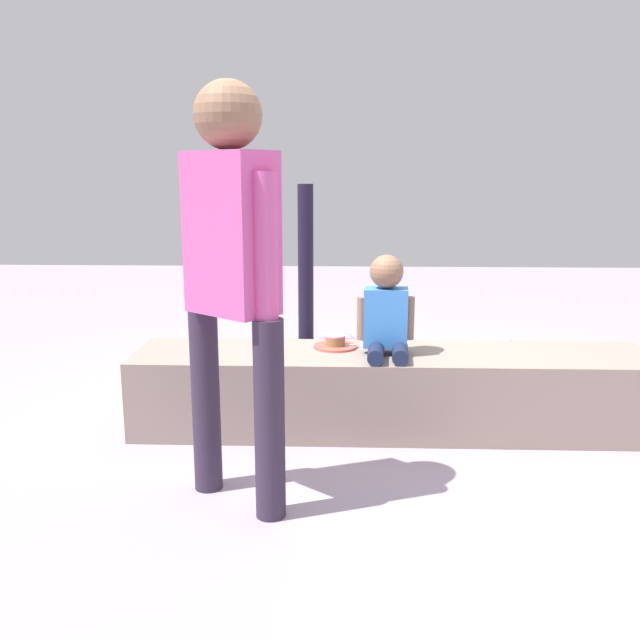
{
  "coord_description": "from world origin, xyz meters",
  "views": [
    {
      "loc": [
        -0.24,
        -3.17,
        1.25
      ],
      "look_at": [
        -0.34,
        -0.41,
        0.64
      ],
      "focal_mm": 37.39,
      "sensor_mm": 36.0,
      "label": 1
    }
  ],
  "objects_px": {
    "gift_bag": "(337,366)",
    "cake_box_white": "(334,357)",
    "adult_standing": "(232,260)",
    "handbag_black_leather": "(435,375)",
    "party_cup_red": "(222,385)",
    "cake_plate": "(335,343)",
    "child_seated": "(386,311)",
    "water_bottle_far_side": "(482,363)",
    "water_bottle_near_gift": "(508,356)"
  },
  "relations": [
    {
      "from": "gift_bag",
      "to": "cake_box_white",
      "type": "xyz_separation_m",
      "value": [
        -0.03,
        0.5,
        -0.09
      ]
    },
    {
      "from": "adult_standing",
      "to": "cake_box_white",
      "type": "distance_m",
      "value": 2.06
    },
    {
      "from": "gift_bag",
      "to": "handbag_black_leather",
      "type": "bearing_deg",
      "value": -0.23
    },
    {
      "from": "adult_standing",
      "to": "handbag_black_leather",
      "type": "height_order",
      "value": "adult_standing"
    },
    {
      "from": "party_cup_red",
      "to": "cake_box_white",
      "type": "distance_m",
      "value": 0.85
    },
    {
      "from": "adult_standing",
      "to": "cake_plate",
      "type": "relative_size",
      "value": 6.98
    },
    {
      "from": "cake_plate",
      "to": "handbag_black_leather",
      "type": "distance_m",
      "value": 0.79
    },
    {
      "from": "child_seated",
      "to": "party_cup_red",
      "type": "bearing_deg",
      "value": 149.83
    },
    {
      "from": "cake_plate",
      "to": "cake_box_white",
      "type": "bearing_deg",
      "value": 91.3
    },
    {
      "from": "party_cup_red",
      "to": "gift_bag",
      "type": "bearing_deg",
      "value": 4.37
    },
    {
      "from": "cake_box_white",
      "to": "handbag_black_leather",
      "type": "height_order",
      "value": "handbag_black_leather"
    },
    {
      "from": "cake_plate",
      "to": "water_bottle_far_side",
      "type": "distance_m",
      "value": 1.19
    },
    {
      "from": "cake_plate",
      "to": "cake_box_white",
      "type": "distance_m",
      "value": 1.01
    },
    {
      "from": "water_bottle_near_gift",
      "to": "party_cup_red",
      "type": "relative_size",
      "value": 2.03
    },
    {
      "from": "cake_plate",
      "to": "water_bottle_near_gift",
      "type": "xyz_separation_m",
      "value": [
        1.11,
        0.95,
        -0.32
      ]
    },
    {
      "from": "cake_plate",
      "to": "party_cup_red",
      "type": "relative_size",
      "value": 2.17
    },
    {
      "from": "child_seated",
      "to": "cake_plate",
      "type": "relative_size",
      "value": 2.16
    },
    {
      "from": "child_seated",
      "to": "water_bottle_far_side",
      "type": "distance_m",
      "value": 1.18
    },
    {
      "from": "adult_standing",
      "to": "water_bottle_near_gift",
      "type": "bearing_deg",
      "value": 51.18
    },
    {
      "from": "child_seated",
      "to": "party_cup_red",
      "type": "relative_size",
      "value": 4.68
    },
    {
      "from": "handbag_black_leather",
      "to": "party_cup_red",
      "type": "bearing_deg",
      "value": -177.73
    },
    {
      "from": "gift_bag",
      "to": "party_cup_red",
      "type": "distance_m",
      "value": 0.68
    },
    {
      "from": "cake_box_white",
      "to": "handbag_black_leather",
      "type": "bearing_deg",
      "value": -40.17
    },
    {
      "from": "water_bottle_far_side",
      "to": "water_bottle_near_gift",
      "type": "bearing_deg",
      "value": 47.12
    },
    {
      "from": "water_bottle_near_gift",
      "to": "cake_box_white",
      "type": "relative_size",
      "value": 0.67
    },
    {
      "from": "water_bottle_near_gift",
      "to": "gift_bag",
      "type": "bearing_deg",
      "value": -155.88
    },
    {
      "from": "cake_box_white",
      "to": "handbag_black_leather",
      "type": "distance_m",
      "value": 0.78
    },
    {
      "from": "handbag_black_leather",
      "to": "cake_plate",
      "type": "bearing_deg",
      "value": -141.55
    },
    {
      "from": "adult_standing",
      "to": "handbag_black_leather",
      "type": "relative_size",
      "value": 4.9
    },
    {
      "from": "cake_plate",
      "to": "water_bottle_near_gift",
      "type": "bearing_deg",
      "value": 40.56
    },
    {
      "from": "handbag_black_leather",
      "to": "water_bottle_near_gift",
      "type": "bearing_deg",
      "value": 42.67
    },
    {
      "from": "adult_standing",
      "to": "water_bottle_far_side",
      "type": "height_order",
      "value": "adult_standing"
    },
    {
      "from": "child_seated",
      "to": "water_bottle_far_side",
      "type": "xyz_separation_m",
      "value": [
        0.65,
        0.85,
        -0.5
      ]
    },
    {
      "from": "water_bottle_far_side",
      "to": "cake_box_white",
      "type": "distance_m",
      "value": 0.95
    },
    {
      "from": "child_seated",
      "to": "water_bottle_near_gift",
      "type": "bearing_deg",
      "value": 51.18
    },
    {
      "from": "child_seated",
      "to": "adult_standing",
      "type": "bearing_deg",
      "value": -128.82
    },
    {
      "from": "adult_standing",
      "to": "water_bottle_far_side",
      "type": "xyz_separation_m",
      "value": [
        1.26,
        1.6,
        -0.84
      ]
    },
    {
      "from": "child_seated",
      "to": "water_bottle_near_gift",
      "type": "relative_size",
      "value": 2.31
    },
    {
      "from": "child_seated",
      "to": "gift_bag",
      "type": "distance_m",
      "value": 0.77
    },
    {
      "from": "adult_standing",
      "to": "cake_box_white",
      "type": "xyz_separation_m",
      "value": [
        0.34,
        1.84,
        -0.87
      ]
    },
    {
      "from": "gift_bag",
      "to": "cake_box_white",
      "type": "height_order",
      "value": "gift_bag"
    },
    {
      "from": "cake_plate",
      "to": "cake_box_white",
      "type": "relative_size",
      "value": 0.72
    },
    {
      "from": "handbag_black_leather",
      "to": "adult_standing",
      "type": "bearing_deg",
      "value": -125.01
    },
    {
      "from": "party_cup_red",
      "to": "adult_standing",
      "type": "bearing_deg",
      "value": -76.87
    },
    {
      "from": "water_bottle_near_gift",
      "to": "party_cup_red",
      "type": "height_order",
      "value": "water_bottle_near_gift"
    },
    {
      "from": "adult_standing",
      "to": "handbag_black_leather",
      "type": "xyz_separation_m",
      "value": [
        0.94,
        1.34,
        -0.83
      ]
    },
    {
      "from": "water_bottle_far_side",
      "to": "handbag_black_leather",
      "type": "relative_size",
      "value": 0.74
    },
    {
      "from": "gift_bag",
      "to": "adult_standing",
      "type": "bearing_deg",
      "value": -105.51
    },
    {
      "from": "child_seated",
      "to": "handbag_black_leather",
      "type": "height_order",
      "value": "child_seated"
    },
    {
      "from": "water_bottle_near_gift",
      "to": "handbag_black_leather",
      "type": "xyz_separation_m",
      "value": [
        -0.54,
        -0.5,
        0.02
      ]
    }
  ]
}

